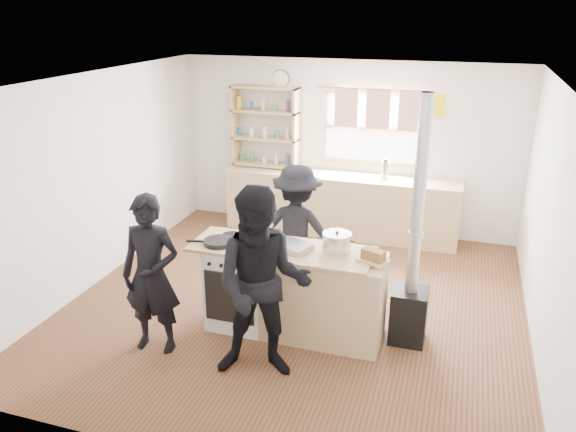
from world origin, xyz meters
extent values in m
cube|color=brown|center=(0.00, 0.00, -0.01)|extent=(5.00, 5.00, 0.01)
cube|color=tan|center=(0.00, 2.22, 0.45)|extent=(3.40, 0.55, 0.90)
cube|color=tan|center=(-1.20, 2.34, 0.94)|extent=(1.00, 0.28, 0.03)
cube|color=tan|center=(-1.20, 2.34, 1.33)|extent=(1.00, 0.28, 0.03)
cube|color=tan|center=(-1.20, 2.34, 1.74)|extent=(1.00, 0.28, 0.03)
cube|color=tan|center=(-1.20, 2.34, 2.08)|extent=(1.00, 0.28, 0.03)
cube|color=tan|center=(-1.68, 2.34, 1.50)|extent=(0.04, 0.28, 1.20)
cube|color=tan|center=(-0.72, 2.34, 1.50)|extent=(0.04, 0.28, 1.20)
cylinder|color=silver|center=(0.62, 2.22, 1.03)|extent=(0.10, 0.10, 0.27)
cube|color=white|center=(-0.45, -0.55, 0.45)|extent=(0.60, 0.60, 0.90)
cube|color=tan|center=(0.45, -0.55, 0.45)|extent=(1.20, 0.60, 0.90)
cube|color=tan|center=(0.00, -0.55, 0.92)|extent=(1.84, 0.64, 0.03)
cylinder|color=black|center=(-0.63, -0.66, 0.96)|extent=(0.36, 0.36, 0.05)
cylinder|color=#2B6221|center=(-0.63, -0.66, 0.97)|extent=(0.28, 0.28, 0.02)
cube|color=silver|center=(0.12, -0.56, 0.96)|extent=(0.42, 0.36, 0.07)
cube|color=brown|center=(0.12, -0.56, 0.98)|extent=(0.36, 0.31, 0.02)
cylinder|color=silver|center=(-0.25, -0.42, 1.01)|extent=(0.23, 0.23, 0.16)
cylinder|color=silver|center=(-0.25, -0.42, 1.09)|extent=(0.23, 0.23, 0.01)
sphere|color=black|center=(-0.25, -0.42, 1.11)|extent=(0.03, 0.03, 0.03)
cylinder|color=silver|center=(0.55, -0.46, 1.02)|extent=(0.28, 0.28, 0.18)
cylinder|color=silver|center=(0.55, -0.46, 1.12)|extent=(0.29, 0.29, 0.01)
sphere|color=black|center=(0.55, -0.46, 1.13)|extent=(0.03, 0.03, 0.03)
cube|color=tan|center=(0.93, -0.59, 0.94)|extent=(0.34, 0.29, 0.02)
cube|color=olive|center=(0.93, -0.59, 1.00)|extent=(0.25, 0.19, 0.10)
cube|color=black|center=(1.29, -0.36, 0.28)|extent=(0.35, 0.35, 0.56)
cylinder|color=#ADADB2|center=(1.29, -0.36, 1.53)|extent=(0.12, 0.12, 1.94)
imported|color=black|center=(-1.07, -1.25, 0.80)|extent=(0.61, 0.43, 1.59)
imported|color=black|center=(0.08, -1.31, 0.90)|extent=(1.01, 0.87, 1.80)
imported|color=black|center=(-0.09, 0.31, 0.77)|extent=(1.02, 0.60, 1.55)
camera|label=1|loc=(1.62, -5.42, 3.21)|focal=35.00mm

